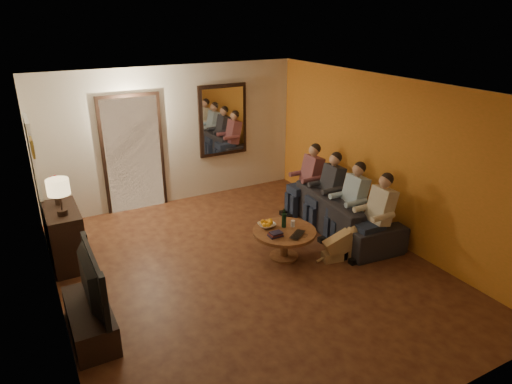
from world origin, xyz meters
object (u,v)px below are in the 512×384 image
dresser (66,236)px  sofa (343,212)px  person_a (377,218)px  dog (339,243)px  person_b (351,205)px  person_c (328,192)px  wine_bottle (284,218)px  tv_stand (90,320)px  tv (84,281)px  bowl (267,225)px  person_d (309,182)px  coffee_table (284,244)px  table_lamp (60,197)px  laptop (301,236)px

dresser → sofa: size_ratio=0.42×
person_a → dog: (-0.59, 0.12, -0.32)m
person_b → person_c: bearing=90.0°
sofa → person_b: bearing=167.3°
person_c → wine_bottle: person_c is taller
dresser → dog: bearing=-27.2°
dog → tv_stand: bearing=-169.0°
tv → dog: (3.59, -0.00, -0.43)m
bowl → person_d: bearing=34.7°
sofa → coffee_table: size_ratio=2.41×
coffee_table → wine_bottle: wine_bottle is taller
table_lamp → wine_bottle: 3.18m
table_lamp → laptop: (3.00, -1.44, -0.67)m
person_c → person_d: bearing=90.0°
dog → tv: bearing=-169.0°
person_b → coffee_table: (-1.27, -0.02, -0.38)m
coffee_table → table_lamp: bearing=158.2°
person_a → sofa: bearing=83.7°
laptop → coffee_table: bearing=74.3°
tv_stand → dog: 3.59m
person_a → bowl: person_a is taller
person_a → person_d: same height
dresser → dog: size_ratio=1.74×
sofa → laptop: size_ratio=6.99×
tv_stand → tv: 0.52m
person_b → person_a: bearing=-90.0°
person_a → dog: person_a is taller
person_c → wine_bottle: size_ratio=3.87×
tv_stand → dog: (3.59, -0.00, 0.09)m
sofa → dog: bearing=144.5°
tv → person_a: size_ratio=0.97×
person_a → dog: 0.68m
tv_stand → person_b: size_ratio=0.94×
wine_bottle → person_a: bearing=-29.0°
dresser → tv: 1.86m
bowl → wine_bottle: bearing=-27.6°
person_b → wine_bottle: person_b is taller
person_d → bowl: 1.77m
person_b → coffee_table: person_b is taller
sofa → laptop: 1.41m
dresser → tv_stand: bearing=-90.0°
table_lamp → person_c: (4.17, -0.54, -0.53)m
person_d → coffee_table: size_ratio=1.26×
person_a → bowl: size_ratio=4.63×
person_c → person_d: 0.60m
tv → wine_bottle: (2.95, 0.56, -0.11)m
person_b → table_lamp: bearing=164.7°
person_a → bowl: 1.66m
tv → bowl: bearing=-76.0°
tv → person_a: bearing=-91.6°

